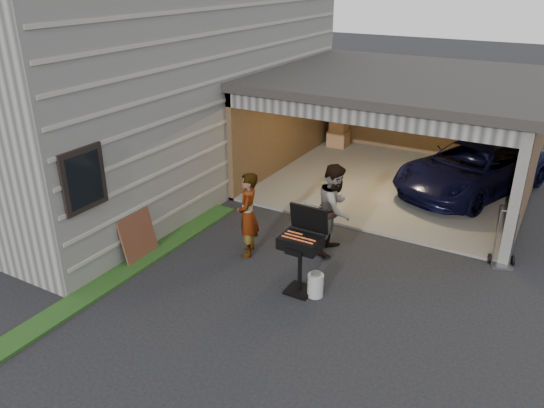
{
  "coord_description": "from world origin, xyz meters",
  "views": [
    {
      "loc": [
        4.44,
        -6.46,
        5.26
      ],
      "look_at": [
        -0.14,
        1.56,
        1.15
      ],
      "focal_mm": 35.0,
      "sensor_mm": 36.0,
      "label": 1
    }
  ],
  "objects_px": {
    "man": "(335,209)",
    "minivan": "(472,170)",
    "plywood_panel": "(138,237)",
    "hand_truck": "(503,255)",
    "bbq_grill": "(301,245)",
    "woman": "(248,215)",
    "propane_tank": "(315,285)"
  },
  "relations": [
    {
      "from": "man",
      "to": "propane_tank",
      "type": "bearing_deg",
      "value": -170.93
    },
    {
      "from": "woman",
      "to": "plywood_panel",
      "type": "xyz_separation_m",
      "value": [
        -1.78,
        -1.21,
        -0.4
      ]
    },
    {
      "from": "bbq_grill",
      "to": "hand_truck",
      "type": "distance_m",
      "value": 4.1
    },
    {
      "from": "man",
      "to": "hand_truck",
      "type": "xyz_separation_m",
      "value": [
        3.08,
        1.07,
        -0.7
      ]
    },
    {
      "from": "propane_tank",
      "to": "plywood_panel",
      "type": "height_order",
      "value": "plywood_panel"
    },
    {
      "from": "minivan",
      "to": "man",
      "type": "height_order",
      "value": "man"
    },
    {
      "from": "plywood_panel",
      "to": "man",
      "type": "bearing_deg",
      "value": 34.23
    },
    {
      "from": "propane_tank",
      "to": "plywood_panel",
      "type": "relative_size",
      "value": 0.45
    },
    {
      "from": "plywood_panel",
      "to": "hand_truck",
      "type": "distance_m",
      "value": 7.07
    },
    {
      "from": "woman",
      "to": "hand_truck",
      "type": "distance_m",
      "value": 4.98
    },
    {
      "from": "minivan",
      "to": "propane_tank",
      "type": "distance_m",
      "value": 6.33
    },
    {
      "from": "woman",
      "to": "propane_tank",
      "type": "relative_size",
      "value": 4.07
    },
    {
      "from": "woman",
      "to": "hand_truck",
      "type": "bearing_deg",
      "value": 89.87
    },
    {
      "from": "propane_tank",
      "to": "woman",
      "type": "bearing_deg",
      "value": 159.01
    },
    {
      "from": "woman",
      "to": "hand_truck",
      "type": "relative_size",
      "value": 1.5
    },
    {
      "from": "hand_truck",
      "to": "man",
      "type": "bearing_deg",
      "value": -179.45
    },
    {
      "from": "minivan",
      "to": "man",
      "type": "bearing_deg",
      "value": -89.73
    },
    {
      "from": "woman",
      "to": "propane_tank",
      "type": "distance_m",
      "value": 2.05
    },
    {
      "from": "hand_truck",
      "to": "bbq_grill",
      "type": "bearing_deg",
      "value": -156.2
    },
    {
      "from": "woman",
      "to": "propane_tank",
      "type": "height_order",
      "value": "woman"
    },
    {
      "from": "woman",
      "to": "hand_truck",
      "type": "height_order",
      "value": "woman"
    },
    {
      "from": "minivan",
      "to": "propane_tank",
      "type": "height_order",
      "value": "minivan"
    },
    {
      "from": "woman",
      "to": "propane_tank",
      "type": "xyz_separation_m",
      "value": [
        1.82,
        -0.7,
        -0.65
      ]
    },
    {
      "from": "propane_tank",
      "to": "man",
      "type": "bearing_deg",
      "value": 103.44
    },
    {
      "from": "man",
      "to": "minivan",
      "type": "bearing_deg",
      "value": -26.09
    },
    {
      "from": "man",
      "to": "bbq_grill",
      "type": "distance_m",
      "value": 1.66
    },
    {
      "from": "bbq_grill",
      "to": "propane_tank",
      "type": "height_order",
      "value": "bbq_grill"
    },
    {
      "from": "minivan",
      "to": "hand_truck",
      "type": "xyz_separation_m",
      "value": [
        1.28,
        -3.43,
        -0.41
      ]
    },
    {
      "from": "man",
      "to": "plywood_panel",
      "type": "bearing_deg",
      "value": 119.86
    },
    {
      "from": "woman",
      "to": "propane_tank",
      "type": "bearing_deg",
      "value": 44.47
    },
    {
      "from": "bbq_grill",
      "to": "plywood_panel",
      "type": "bearing_deg",
      "value": -170.96
    },
    {
      "from": "plywood_panel",
      "to": "propane_tank",
      "type": "bearing_deg",
      "value": 8.16
    }
  ]
}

